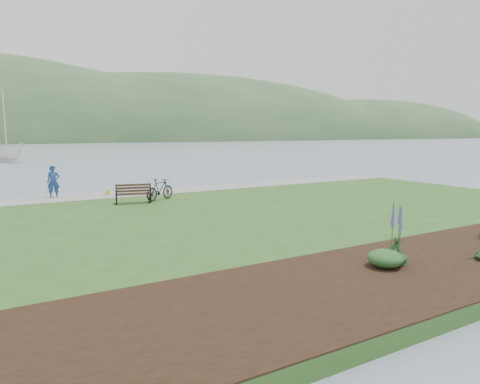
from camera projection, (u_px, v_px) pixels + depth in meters
name	position (u px, v px, depth m)	size (l,w,h in m)	color
ground	(222.00, 219.00, 19.25)	(600.00, 600.00, 0.00)	slate
lawn	(244.00, 222.00, 17.50)	(34.00, 20.00, 0.40)	#28511C
shoreline_path	(167.00, 191.00, 25.10)	(34.00, 2.20, 0.03)	gray
garden_bed	(472.00, 253.00, 12.28)	(24.00, 4.40, 0.04)	black
far_hillside	(72.00, 142.00, 174.87)	(580.00, 80.00, 38.00)	#335731
park_bench	(133.00, 193.00, 20.82)	(1.76, 1.01, 1.03)	black
person	(53.00, 179.00, 22.46)	(0.74, 0.51, 2.03)	navy
bicycle_b	(160.00, 189.00, 21.86)	(1.85, 0.53, 1.11)	black
sailboat	(8.00, 162.00, 55.50)	(11.08, 11.28, 29.20)	silver
pannier	(108.00, 192.00, 23.67)	(0.19, 0.30, 0.32)	gold
echium_4	(396.00, 238.00, 11.14)	(0.62, 0.62, 1.87)	#133514
shrub_0	(385.00, 258.00, 10.92)	(0.90, 0.90, 0.45)	#1E4C21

